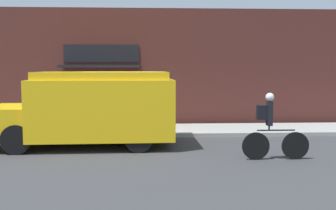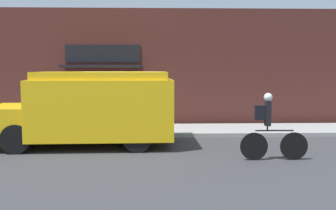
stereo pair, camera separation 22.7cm
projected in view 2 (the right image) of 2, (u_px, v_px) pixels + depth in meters
ground_plane at (121, 138)px, 12.88m from camera, size 70.00×70.00×0.00m
sidewalk at (124, 130)px, 14.04m from camera, size 28.00×2.34×0.13m
storefront at (126, 68)px, 15.36m from camera, size 17.16×0.98×4.59m
school_bus at (92, 108)px, 11.45m from camera, size 5.29×2.67×2.18m
cyclist at (270, 128)px, 9.71m from camera, size 1.70×0.21×1.68m
trash_bin at (91, 117)px, 14.17m from camera, size 0.50×0.50×0.76m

